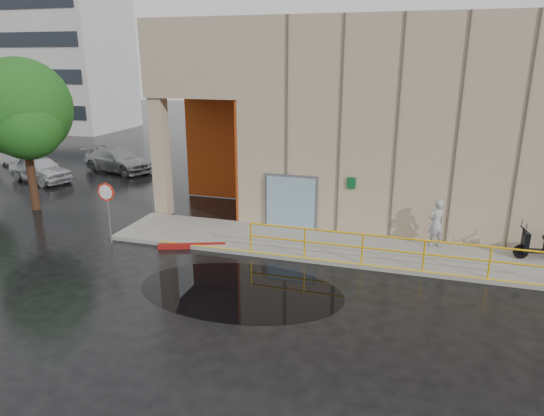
{
  "coord_description": "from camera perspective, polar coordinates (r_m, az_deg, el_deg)",
  "views": [
    {
      "loc": [
        4.65,
        -11.57,
        6.54
      ],
      "look_at": [
        0.31,
        3.0,
        1.81
      ],
      "focal_mm": 32.0,
      "sensor_mm": 36.0,
      "label": 1
    }
  ],
  "objects": [
    {
      "name": "red_curb",
      "position": [
        17.64,
        -9.4,
        -4.42
      ],
      "size": [
        2.32,
        0.99,
        0.18
      ],
      "primitive_type": "cube",
      "rotation": [
        0.0,
        0.0,
        0.35
      ],
      "color": "maroon",
      "rests_on": "ground"
    },
    {
      "name": "puddle",
      "position": [
        14.47,
        -3.77,
        -9.61
      ],
      "size": [
        6.24,
        3.96,
        0.01
      ],
      "primitive_type": "cube",
      "rotation": [
        0.0,
        0.0,
        0.03
      ],
      "color": "black",
      "rests_on": "ground"
    },
    {
      "name": "person",
      "position": [
        17.84,
        18.76,
        -1.71
      ],
      "size": [
        0.75,
        0.7,
        1.73
      ],
      "primitive_type": "imported",
      "rotation": [
        0.0,
        0.0,
        3.76
      ],
      "color": "#9A9B9E",
      "rests_on": "sidewalk"
    },
    {
      "name": "ground",
      "position": [
        14.08,
        -4.78,
        -10.47
      ],
      "size": [
        120.0,
        120.0,
        0.0
      ],
      "primitive_type": "plane",
      "color": "black",
      "rests_on": "ground"
    },
    {
      "name": "scooter",
      "position": [
        18.18,
        29.28,
        -3.12
      ],
      "size": [
        1.7,
        0.78,
        1.29
      ],
      "rotation": [
        0.0,
        0.0,
        0.16
      ],
      "color": "black",
      "rests_on": "sidewalk"
    },
    {
      "name": "tree_near",
      "position": [
        23.33,
        -27.28,
        9.98
      ],
      "size": [
        4.19,
        4.19,
        6.6
      ],
      "rotation": [
        0.0,
        0.0,
        -0.11
      ],
      "color": "black",
      "rests_on": "ground"
    },
    {
      "name": "distant_building",
      "position": [
        51.29,
        -24.06,
        16.94
      ],
      "size": [
        12.0,
        8.08,
        15.0
      ],
      "color": "#B7B6B2",
      "rests_on": "ground"
    },
    {
      "name": "guardrail",
      "position": [
        15.85,
        14.0,
        -4.97
      ],
      "size": [
        9.56,
        0.06,
        1.03
      ],
      "color": "#EBAF0C",
      "rests_on": "sidewalk"
    },
    {
      "name": "car_c",
      "position": [
        30.53,
        -17.65,
        5.39
      ],
      "size": [
        5.0,
        3.07,
        1.35
      ],
      "primitive_type": "imported",
      "rotation": [
        0.0,
        0.0,
        1.3
      ],
      "color": "#A2A4A8",
      "rests_on": "ground"
    },
    {
      "name": "sidewalk",
      "position": [
        17.33,
        13.28,
        -5.11
      ],
      "size": [
        20.0,
        3.0,
        0.15
      ],
      "primitive_type": "cube",
      "color": "gray",
      "rests_on": "ground"
    },
    {
      "name": "car_b",
      "position": [
        34.55,
        -27.54,
        5.51
      ],
      "size": [
        4.18,
        2.65,
        1.3
      ],
      "primitive_type": "imported",
      "rotation": [
        0.0,
        0.0,
        1.22
      ],
      "color": "silver",
      "rests_on": "ground"
    },
    {
      "name": "car_a",
      "position": [
        29.52,
        -25.63,
        4.17
      ],
      "size": [
        4.46,
        2.89,
        1.41
      ],
      "primitive_type": "imported",
      "rotation": [
        0.0,
        0.0,
        1.25
      ],
      "color": "silver",
      "rests_on": "ground"
    },
    {
      "name": "stop_sign",
      "position": [
        18.3,
        -18.87,
        1.02
      ],
      "size": [
        0.7,
        0.09,
        2.31
      ],
      "rotation": [
        0.0,
        0.0,
        -0.4
      ],
      "color": "slate",
      "rests_on": "ground"
    },
    {
      "name": "building",
      "position": [
        22.68,
        17.95,
        10.55
      ],
      "size": [
        20.0,
        10.17,
        8.0
      ],
      "color": "tan",
      "rests_on": "ground"
    }
  ]
}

